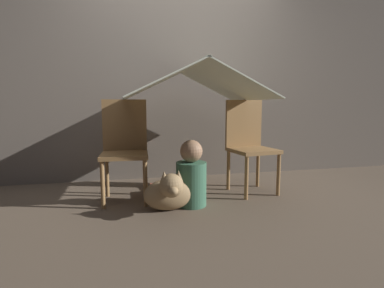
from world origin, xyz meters
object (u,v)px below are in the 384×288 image
at_px(chair_left, 125,146).
at_px(chair_right, 249,142).
at_px(person_front, 191,177).
at_px(dog, 169,192).

height_order(chair_left, chair_right, same).
distance_m(chair_left, person_front, 0.70).
bearing_deg(chair_right, chair_left, 172.08).
height_order(chair_left, person_front, chair_left).
bearing_deg(dog, chair_left, 127.72).
bearing_deg(person_front, chair_left, 149.73).
xyz_separation_m(person_front, dog, (-0.21, -0.12, -0.09)).
height_order(person_front, dog, person_front).
relative_size(person_front, dog, 1.39).
height_order(chair_right, dog, chair_right).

